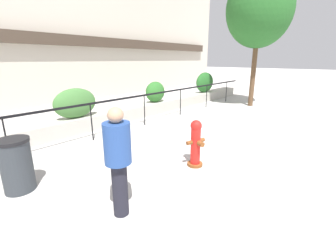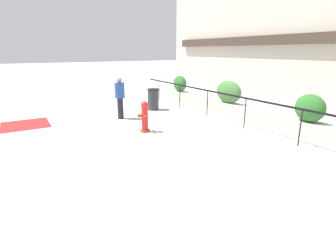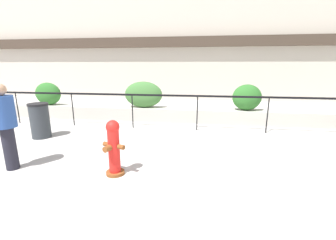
{
  "view_description": "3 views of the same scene",
  "coord_description": "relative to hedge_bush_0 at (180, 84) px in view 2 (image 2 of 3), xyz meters",
  "views": [
    {
      "loc": [
        -5.49,
        -1.03,
        2.37
      ],
      "look_at": [
        -1.38,
        2.56,
        0.89
      ],
      "focal_mm": 24.0,
      "sensor_mm": 36.0,
      "label": 1
    },
    {
      "loc": [
        6.47,
        -2.19,
        2.76
      ],
      "look_at": [
        -1.02,
        2.27,
        0.44
      ],
      "focal_mm": 28.0,
      "sensor_mm": 36.0,
      "label": 2
    },
    {
      "loc": [
        0.09,
        -2.19,
        2.06
      ],
      "look_at": [
        -0.71,
        3.26,
        0.71
      ],
      "focal_mm": 24.0,
      "sensor_mm": 36.0,
      "label": 3
    }
  ],
  "objects": [
    {
      "name": "hedge_bush_0",
      "position": [
        0.0,
        0.0,
        0.0
      ],
      "size": [
        1.06,
        0.57,
        0.89
      ],
      "primitive_type": "ellipsoid",
      "color": "#2D6B28",
      "rests_on": "planter_wall_low"
    },
    {
      "name": "planter_wall_low",
      "position": [
        5.96,
        0.0,
        -0.7
      ],
      "size": [
        18.0,
        0.7,
        0.5
      ],
      "primitive_type": "cube",
      "color": "#B7B2A8",
      "rests_on": "ground"
    },
    {
      "name": "trash_bin",
      "position": [
        1.47,
        -2.49,
        -0.44
      ],
      "size": [
        0.55,
        0.55,
        1.01
      ],
      "color": "#2D3338",
      "rests_on": "ground"
    },
    {
      "name": "fire_hydrant",
      "position": [
        4.46,
        -4.39,
        -0.39
      ],
      "size": [
        0.48,
        0.48,
        1.08
      ],
      "color": "brown",
      "rests_on": "ground"
    },
    {
      "name": "pedestrian",
      "position": [
        2.3,
        -4.46,
        0.04
      ],
      "size": [
        0.52,
        0.52,
        1.73
      ],
      "color": "black",
      "rests_on": "ground"
    },
    {
      "name": "fence_railing_segment",
      "position": [
        5.96,
        -1.1,
        0.07
      ],
      "size": [
        15.0,
        0.05,
        1.15
      ],
      "color": "black",
      "rests_on": "ground"
    },
    {
      "name": "hedge_bush_1",
      "position": [
        3.92,
        0.0,
        0.04
      ],
      "size": [
        1.43,
        0.59,
        0.97
      ],
      "primitive_type": "ellipsoid",
      "color": "#427538",
      "rests_on": "planter_wall_low"
    },
    {
      "name": "hedge_bush_2",
      "position": [
        7.67,
        0.0,
        0.01
      ],
      "size": [
        1.0,
        0.67,
        0.91
      ],
      "primitive_type": "ellipsoid",
      "color": "#2D6B28",
      "rests_on": "planter_wall_low"
    },
    {
      "name": "ground_plane",
      "position": [
        5.96,
        -6.0,
        -0.95
      ],
      "size": [
        120.0,
        120.0,
        0.0
      ],
      "primitive_type": "plane",
      "color": "#BCB7B2"
    },
    {
      "name": "tactile_warning_pad",
      "position": [
        1.33,
        -7.96,
        -0.94
      ],
      "size": [
        1.66,
        1.66,
        0.01
      ],
      "primitive_type": "cube",
      "color": "#B22323",
      "rests_on": "ground"
    }
  ]
}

